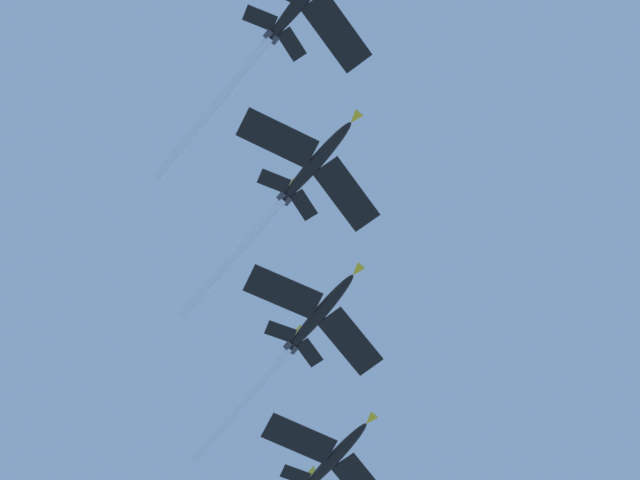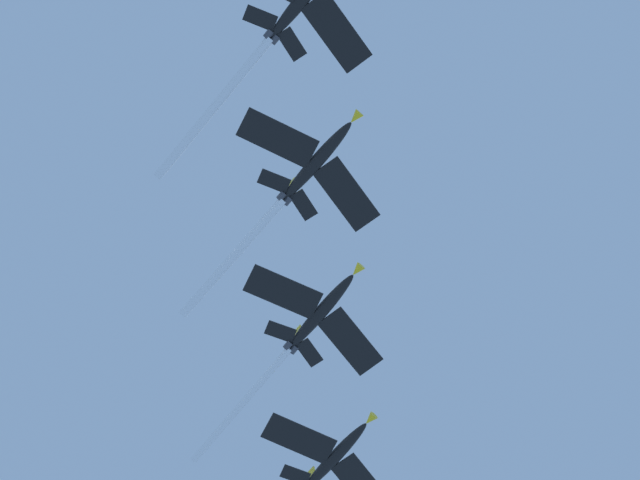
% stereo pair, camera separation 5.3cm
% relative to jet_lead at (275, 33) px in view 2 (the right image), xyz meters
% --- Properties ---
extents(jet_lead, '(32.83, 19.59, 6.93)m').
position_rel_jet_lead_xyz_m(jet_lead, '(0.00, 0.00, 0.00)').
color(jet_lead, black).
extents(jet_second, '(31.30, 19.63, 6.25)m').
position_rel_jet_lead_xyz_m(jet_second, '(9.46, -16.08, -1.42)').
color(jet_second, black).
extents(jet_third, '(31.50, 19.58, 6.42)m').
position_rel_jet_lead_xyz_m(jet_third, '(18.63, -31.38, -3.61)').
color(jet_third, black).
extents(jet_fourth, '(28.50, 19.65, 6.00)m').
position_rel_jet_lead_xyz_m(jet_fourth, '(27.25, -48.18, -5.17)').
color(jet_fourth, black).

